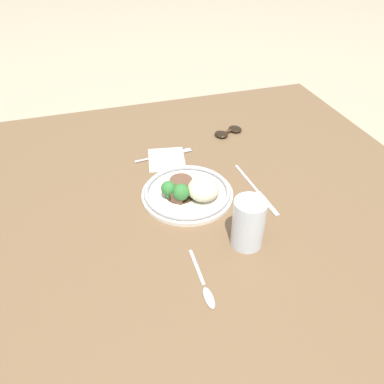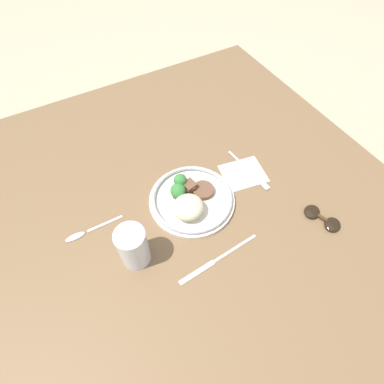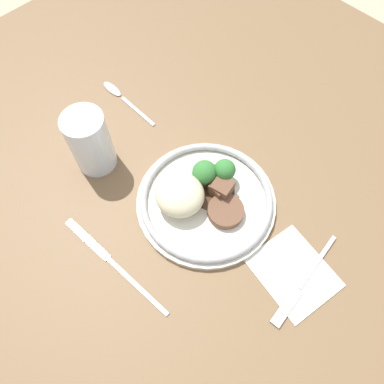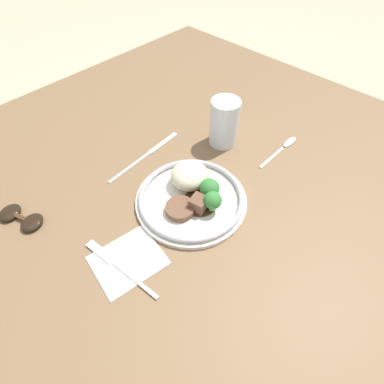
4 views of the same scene
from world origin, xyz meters
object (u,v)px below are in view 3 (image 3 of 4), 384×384
at_px(fork, 300,287).
at_px(knife, 111,261).
at_px(plate, 203,196).
at_px(spoon, 118,94).
at_px(juice_glass, 91,144).

distance_m(fork, knife, 0.29).
distance_m(plate, fork, 0.21).
bearing_deg(knife, fork, -146.61).
relative_size(plate, knife, 1.03).
xyz_separation_m(plate, spoon, (0.29, -0.05, -0.02)).
bearing_deg(knife, spoon, -45.18).
height_order(juice_glass, fork, juice_glass).
bearing_deg(juice_glass, knife, 148.12).
distance_m(fork, spoon, 0.50).
height_order(knife, spoon, spoon).
distance_m(juice_glass, spoon, 0.17).
xyz_separation_m(knife, spoon, (0.26, -0.23, 0.00)).
xyz_separation_m(juice_glass, fork, (-0.40, -0.08, -0.05)).
relative_size(plate, spoon, 1.53).
xyz_separation_m(juice_glass, spoon, (0.10, -0.13, -0.05)).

